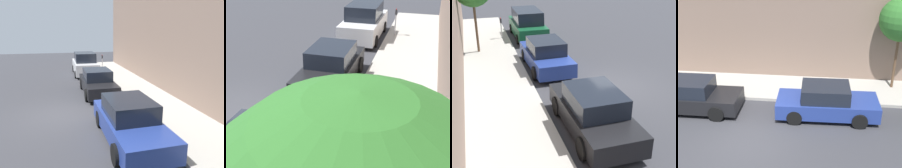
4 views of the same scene
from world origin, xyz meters
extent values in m
plane|color=#38383D|center=(0.00, 0.00, 0.00)|extent=(60.00, 60.00, 0.00)
cube|color=#B2ADA3|center=(4.97, 0.00, 0.07)|extent=(2.94, 32.00, 0.15)
cube|color=navy|center=(2.39, -3.10, 0.56)|extent=(1.92, 4.55, 0.68)
cube|color=black|center=(2.39, -3.00, 1.22)|extent=(1.64, 2.14, 0.64)
cylinder|color=black|center=(1.54, -1.70, 0.34)|extent=(0.22, 0.68, 0.68)
cylinder|color=black|center=(3.24, -1.70, 0.34)|extent=(0.22, 0.68, 0.68)
cylinder|color=black|center=(1.54, -4.49, 0.34)|extent=(0.22, 0.68, 0.68)
cylinder|color=black|center=(3.24, -4.49, 0.34)|extent=(0.22, 0.68, 0.68)
cube|color=black|center=(2.28, 3.15, 0.56)|extent=(1.85, 4.52, 0.68)
cube|color=black|center=(2.28, 3.25, 1.22)|extent=(1.60, 2.12, 0.64)
cylinder|color=black|center=(1.43, 1.76, 0.36)|extent=(0.22, 0.71, 0.71)
cylinder|color=black|center=(3.13, 1.76, 0.36)|extent=(0.22, 0.71, 0.71)
cylinder|color=brown|center=(5.57, -6.52, 1.67)|extent=(0.14, 0.14, 3.04)
sphere|color=#2D6B28|center=(5.57, -6.52, 3.78)|extent=(2.15, 2.15, 2.15)
camera|label=1|loc=(0.07, -10.08, 3.92)|focal=35.00mm
camera|label=2|loc=(5.84, -7.78, 5.52)|focal=50.00mm
camera|label=3|loc=(5.84, 11.63, 5.75)|focal=50.00mm
camera|label=4|loc=(-10.00, -2.83, 7.37)|focal=50.00mm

